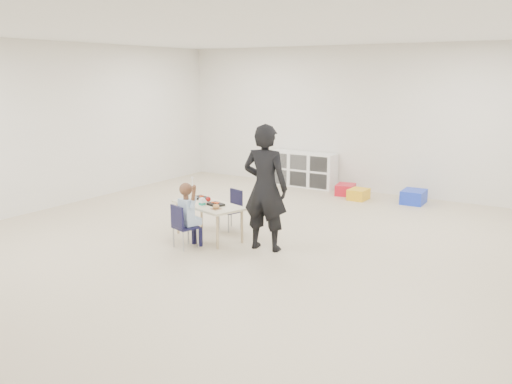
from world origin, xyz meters
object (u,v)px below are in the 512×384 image
Objects in this scene: chair_near at (185,226)px; adult at (265,188)px; table at (209,221)px; cubby_shelf at (303,169)px; child at (185,214)px.

adult is at bearing 45.98° from chair_near.
table is 1.08m from adult.
table is 0.72× the size of adult.
cubby_shelf is (-0.56, 4.42, 0.06)m from chair_near.
table is at bearing 107.10° from child.
child reaches higher than chair_near.
table is 2.00× the size of chair_near.
child is at bearing -72.90° from table.
adult is (0.92, -0.00, 0.57)m from table.
adult is at bearing -69.23° from cubby_shelf.
chair_near is at bearing 0.00° from child.
cubby_shelf reaches higher than chair_near.
chair_near reaches higher than table.
child is (0.00, -0.51, 0.21)m from table.
cubby_shelf is 0.85× the size of adult.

